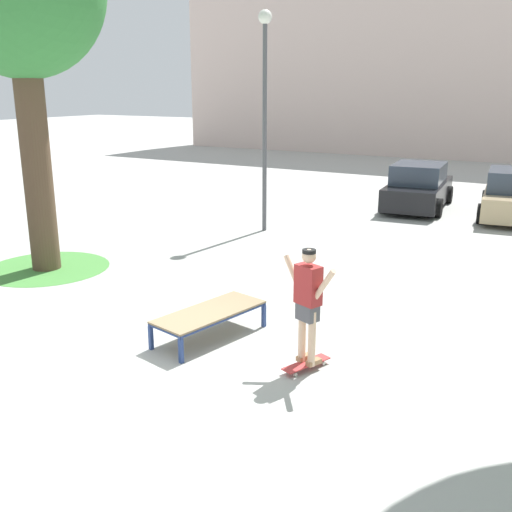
{
  "coord_description": "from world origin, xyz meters",
  "views": [
    {
      "loc": [
        5.18,
        -6.73,
        3.9
      ],
      "look_at": [
        0.15,
        2.08,
        1.0
      ],
      "focal_mm": 41.46,
      "sensor_mm": 36.0,
      "label": 1
    }
  ],
  "objects_px": {
    "skater": "(308,299)",
    "skateboard": "(306,364)",
    "skate_box": "(210,313)",
    "light_post": "(265,90)",
    "car_black": "(418,188)"
  },
  "relations": [
    {
      "from": "skate_box",
      "to": "car_black",
      "type": "relative_size",
      "value": 0.46
    },
    {
      "from": "skate_box",
      "to": "skater",
      "type": "relative_size",
      "value": 1.19
    },
    {
      "from": "skater",
      "to": "light_post",
      "type": "distance_m",
      "value": 9.03
    },
    {
      "from": "skate_box",
      "to": "skater",
      "type": "xyz_separation_m",
      "value": [
        1.82,
        -0.24,
        0.66
      ]
    },
    {
      "from": "skate_box",
      "to": "light_post",
      "type": "xyz_separation_m",
      "value": [
        -2.86,
        6.98,
        3.41
      ]
    },
    {
      "from": "skater",
      "to": "light_post",
      "type": "relative_size",
      "value": 0.29
    },
    {
      "from": "light_post",
      "to": "skateboard",
      "type": "bearing_deg",
      "value": -57.03
    },
    {
      "from": "car_black",
      "to": "light_post",
      "type": "xyz_separation_m",
      "value": [
        -2.9,
        -5.35,
        3.13
      ]
    },
    {
      "from": "skate_box",
      "to": "skateboard",
      "type": "relative_size",
      "value": 2.47
    },
    {
      "from": "skateboard",
      "to": "skater",
      "type": "height_order",
      "value": "skater"
    },
    {
      "from": "skater",
      "to": "skateboard",
      "type": "bearing_deg",
      "value": -111.22
    },
    {
      "from": "skate_box",
      "to": "car_black",
      "type": "xyz_separation_m",
      "value": [
        0.04,
        12.33,
        0.28
      ]
    },
    {
      "from": "skateboard",
      "to": "light_post",
      "type": "xyz_separation_m",
      "value": [
        -4.68,
        7.21,
        3.75
      ]
    },
    {
      "from": "skate_box",
      "to": "skateboard",
      "type": "distance_m",
      "value": 1.87
    },
    {
      "from": "skate_box",
      "to": "skateboard",
      "type": "height_order",
      "value": "skate_box"
    }
  ]
}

